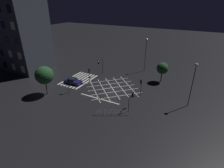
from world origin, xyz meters
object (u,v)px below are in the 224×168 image
street_tree_near (162,68)px  street_tree_far (44,75)px  traffic_light_se_main (68,83)px  waiting_car (73,81)px  traffic_light_median_south (89,73)px  traffic_light_ne_main (131,98)px  traffic_light_sw_main (100,63)px  street_lamp_west (146,48)px  traffic_light_median_north (141,84)px  street_lamp_east (194,75)px

street_tree_near → street_tree_far: size_ratio=0.79×
traffic_light_se_main → street_tree_near: 22.51m
waiting_car → street_tree_far: bearing=-101.8°
traffic_light_median_south → waiting_car: (2.23, -3.44, -2.00)m
waiting_car → traffic_light_ne_main: bearing=-12.1°
traffic_light_sw_main → street_lamp_west: bearing=130.9°
traffic_light_median_north → street_tree_far: bearing=26.9°
street_lamp_west → street_tree_far: street_lamp_west is taller
traffic_light_se_main → street_lamp_west: 23.25m
traffic_light_median_north → street_lamp_east: bearing=-179.3°
traffic_light_median_south → street_tree_far: street_tree_far is taller
traffic_light_median_north → street_lamp_east: (-0.12, 9.63, 3.97)m
traffic_light_se_main → traffic_light_sw_main: traffic_light_sw_main is taller
traffic_light_sw_main → street_tree_near: 16.02m
traffic_light_median_south → street_lamp_east: size_ratio=0.43×
street_lamp_east → street_lamp_west: bearing=-135.9°
traffic_light_se_main → street_tree_near: bearing=-46.8°
traffic_light_ne_main → waiting_car: size_ratio=0.72×
traffic_light_median_south → traffic_light_median_north: (-0.03, 13.12, -0.06)m
traffic_light_median_south → traffic_light_ne_main: traffic_light_median_south is taller
traffic_light_median_north → street_lamp_west: street_lamp_west is taller
traffic_light_median_south → street_lamp_west: (-13.99, 9.35, 4.05)m
traffic_light_sw_main → traffic_light_se_main: bearing=-3.4°
street_lamp_west → traffic_light_se_main: bearing=-26.9°
street_tree_far → traffic_light_se_main: bearing=124.6°
traffic_light_median_south → waiting_car: bearing=-147.0°
traffic_light_sw_main → traffic_light_median_south: bearing=2.8°
traffic_light_median_south → street_tree_far: bearing=-118.2°
traffic_light_sw_main → street_lamp_west: 13.19m
traffic_light_ne_main → street_lamp_east: street_lamp_east is taller
traffic_light_sw_main → street_lamp_west: (-8.35, 9.62, 3.43)m
traffic_light_se_main → traffic_light_median_south: bearing=-8.8°
traffic_light_ne_main → street_lamp_west: bearing=11.5°
traffic_light_ne_main → street_tree_near: (-14.85, 2.02, 1.17)m
waiting_car → traffic_light_median_south: bearing=33.0°
traffic_light_median_south → street_tree_far: size_ratio=0.58×
street_lamp_east → street_lamp_west: (-13.84, -13.41, 0.14)m
street_lamp_west → waiting_car: (16.22, -12.78, -6.05)m
traffic_light_ne_main → street_tree_far: street_tree_far is taller
traffic_light_ne_main → traffic_light_median_north: traffic_light_median_north is taller
street_tree_near → street_tree_far: 27.17m
traffic_light_se_main → street_lamp_west: size_ratio=0.37×
traffic_light_ne_main → street_tree_far: (3.23, -18.24, 2.05)m
traffic_light_se_main → waiting_car: (-4.17, -2.44, -1.81)m
traffic_light_median_north → waiting_car: (2.26, -16.55, -1.94)m
traffic_light_median_south → street_lamp_west: 17.31m
traffic_light_se_main → waiting_car: traffic_light_se_main is taller
street_tree_far → traffic_light_sw_main: bearing=162.7°
traffic_light_se_main → street_lamp_east: street_lamp_east is taller
street_lamp_east → street_tree_near: bearing=-140.2°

